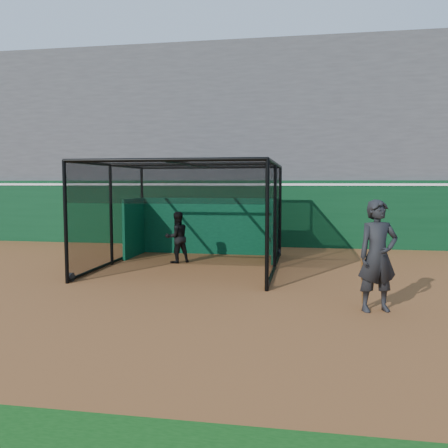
# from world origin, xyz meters

# --- Properties ---
(ground) EXTENTS (120.00, 120.00, 0.00)m
(ground) POSITION_xyz_m (0.00, 0.00, 0.00)
(ground) COLOR brown
(ground) RESTS_ON ground
(outfield_wall) EXTENTS (50.00, 0.50, 2.50)m
(outfield_wall) POSITION_xyz_m (0.00, 8.50, 1.29)
(outfield_wall) COLOR #0A371A
(outfield_wall) RESTS_ON ground
(grandstand) EXTENTS (50.00, 7.85, 8.95)m
(grandstand) POSITION_xyz_m (0.00, 12.27, 4.48)
(grandstand) COLOR #4C4C4F
(grandstand) RESTS_ON ground
(batting_cage) EXTENTS (4.89, 5.46, 2.94)m
(batting_cage) POSITION_xyz_m (-0.42, 3.66, 1.47)
(batting_cage) COLOR black
(batting_cage) RESTS_ON ground
(batter) EXTENTS (0.95, 0.93, 1.55)m
(batter) POSITION_xyz_m (-1.00, 4.28, 0.77)
(batter) COLOR black
(batter) RESTS_ON ground
(on_deck_player) EXTENTS (0.89, 0.72, 2.10)m
(on_deck_player) POSITION_xyz_m (4.16, -0.35, 1.05)
(on_deck_player) COLOR black
(on_deck_player) RESTS_ON ground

